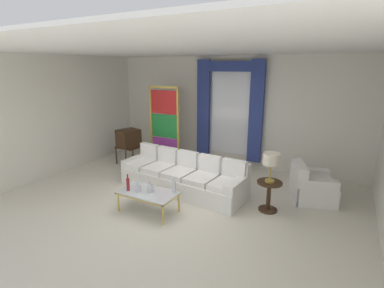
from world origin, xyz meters
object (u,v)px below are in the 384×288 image
object	(u,v)px
couch_white_long	(184,176)
peacock_figurine	(168,161)
bottle_ruby_flask	(138,188)
stained_glass_divider	(164,128)
coffee_table	(148,194)
round_side_table	(269,193)
bottle_crystal_tall	(128,184)
armchair_white	(310,187)
vintage_tv	(128,139)
bottle_blue_decanter	(151,188)
bottle_amber_squat	(174,186)
table_lamp_brass	(271,160)

from	to	relation	value
couch_white_long	peacock_figurine	distance (m)	1.47
bottle_ruby_flask	peacock_figurine	xyz separation A→B (m)	(-0.83, 2.31, -0.27)
couch_white_long	stained_glass_divider	bearing A→B (deg)	136.75
coffee_table	round_side_table	bearing A→B (deg)	29.76
couch_white_long	bottle_crystal_tall	size ratio (longest dim) A/B	8.85
couch_white_long	bottle_crystal_tall	distance (m)	1.46
couch_white_long	bottle_crystal_tall	xyz separation A→B (m)	(-0.43, -1.37, 0.24)
bottle_crystal_tall	stained_glass_divider	size ratio (longest dim) A/B	0.15
coffee_table	peacock_figurine	world-z (taller)	peacock_figurine
armchair_white	stained_glass_divider	bearing A→B (deg)	172.39
vintage_tv	bottle_blue_decanter	bearing A→B (deg)	-41.77
bottle_blue_decanter	bottle_ruby_flask	xyz separation A→B (m)	(-0.22, -0.10, -0.01)
bottle_blue_decanter	round_side_table	xyz separation A→B (m)	(1.96, 1.13, -0.14)
couch_white_long	round_side_table	distance (m)	1.94
couch_white_long	round_side_table	size ratio (longest dim) A/B	5.01
coffee_table	armchair_white	bearing A→B (deg)	37.16
bottle_amber_squat	coffee_table	bearing A→B (deg)	-154.58
bottle_blue_decanter	stained_glass_divider	size ratio (longest dim) A/B	0.11
coffee_table	round_side_table	xyz separation A→B (m)	(2.01, 1.15, -0.02)
bottle_crystal_tall	stained_glass_divider	distance (m)	2.88
peacock_figurine	round_side_table	distance (m)	3.20
vintage_tv	bottle_amber_squat	bearing A→B (deg)	-34.40
armchair_white	table_lamp_brass	world-z (taller)	table_lamp_brass
vintage_tv	table_lamp_brass	size ratio (longest dim) A/B	2.36
bottle_ruby_flask	peacock_figurine	distance (m)	2.47
armchair_white	peacock_figurine	size ratio (longest dim) A/B	1.74
couch_white_long	bottle_blue_decanter	bearing A→B (deg)	-90.88
couch_white_long	bottle_amber_squat	distance (m)	1.11
bottle_crystal_tall	bottle_amber_squat	xyz separation A→B (m)	(0.82, 0.35, -0.02)
round_side_table	bottle_amber_squat	bearing A→B (deg)	-149.03
armchair_white	coffee_table	bearing A→B (deg)	-142.84
bottle_amber_squat	armchair_white	world-z (taller)	armchair_white
bottle_amber_squat	armchair_white	distance (m)	2.84
coffee_table	armchair_white	world-z (taller)	armchair_white
stained_glass_divider	bottle_amber_squat	bearing A→B (deg)	-52.67
coffee_table	armchair_white	size ratio (longest dim) A/B	1.07
vintage_tv	stained_glass_divider	distance (m)	1.08
coffee_table	vintage_tv	bearing A→B (deg)	137.30
couch_white_long	bottle_blue_decanter	world-z (taller)	couch_white_long
vintage_tv	peacock_figurine	size ratio (longest dim) A/B	2.24
coffee_table	stained_glass_divider	xyz separation A→B (m)	(-1.32, 2.54, 0.69)
bottle_ruby_flask	stained_glass_divider	xyz separation A→B (m)	(-1.15, 2.61, 0.57)
armchair_white	table_lamp_brass	xyz separation A→B (m)	(-0.64, -0.86, 0.74)
round_side_table	table_lamp_brass	distance (m)	0.67
stained_glass_divider	round_side_table	world-z (taller)	stained_glass_divider
bottle_crystal_tall	table_lamp_brass	distance (m)	2.74
bottle_ruby_flask	table_lamp_brass	xyz separation A→B (m)	(2.18, 1.22, 0.54)
bottle_crystal_tall	peacock_figurine	distance (m)	2.48
round_side_table	bottle_ruby_flask	bearing A→B (deg)	-150.67
bottle_blue_decanter	peacock_figurine	size ratio (longest dim) A/B	0.40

